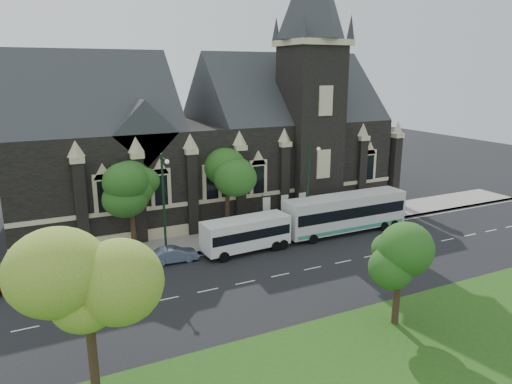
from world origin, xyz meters
TOP-DOWN VIEW (x-y plane):
  - ground at (0.00, 0.00)m, footprint 160.00×160.00m
  - sidewalk at (0.00, 9.50)m, footprint 80.00×5.00m
  - museum at (5.12, 18.78)m, footprint 40.00×17.70m
  - tree_park_near at (-11.77, -8.77)m, footprint 4.42×4.42m
  - tree_park_east at (6.18, -9.32)m, footprint 3.40×3.40m
  - tree_walk_right at (3.21, 10.71)m, footprint 4.08×4.08m
  - tree_walk_left at (-5.80, 10.70)m, footprint 3.91×3.91m
  - street_lamp_near at (10.00, 7.09)m, footprint 0.36×1.88m
  - street_lamp_mid at (-4.00, 7.09)m, footprint 0.36×1.88m
  - banner_flag_left at (6.29, 9.00)m, footprint 0.90×0.10m
  - banner_flag_center at (8.29, 9.00)m, footprint 0.90×0.10m
  - banner_flag_right at (10.29, 9.00)m, footprint 0.90×0.10m
  - tour_coach at (13.59, 6.06)m, footprint 12.89×3.01m
  - shuttle_bus at (2.74, 5.72)m, footprint 7.95×3.12m
  - box_trailer at (-7.31, 5.39)m, footprint 2.62×1.54m
  - sedan at (-3.67, 6.20)m, footprint 4.02×1.55m
  - car_far_white at (-13.39, 6.20)m, footprint 4.99×2.47m

SIDE VIEW (x-z plane):
  - ground at x=0.00m, z-range 0.00..0.00m
  - sidewalk at x=0.00m, z-range 0.00..0.15m
  - sedan at x=-3.67m, z-range 0.00..1.31m
  - car_far_white at x=-13.39m, z-range 0.00..1.39m
  - box_trailer at x=-7.31m, z-range 0.09..1.47m
  - shuttle_bus at x=2.74m, z-range 0.23..3.25m
  - tour_coach at x=13.59m, z-range 0.16..3.92m
  - banner_flag_left at x=6.29m, z-range 0.38..4.38m
  - banner_flag_center at x=8.29m, z-range 0.38..4.38m
  - banner_flag_right at x=10.29m, z-range 0.38..4.38m
  - tree_park_east at x=6.18m, z-range 1.48..7.76m
  - street_lamp_near at x=10.00m, z-range 0.61..9.61m
  - street_lamp_mid at x=-4.00m, z-range 0.61..9.61m
  - tree_walk_left at x=-5.80m, z-range 1.91..9.55m
  - tree_walk_right at x=3.21m, z-range 1.92..9.72m
  - tree_park_near at x=-11.77m, z-range 2.14..10.70m
  - museum at x=5.12m, z-range -6.78..23.12m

